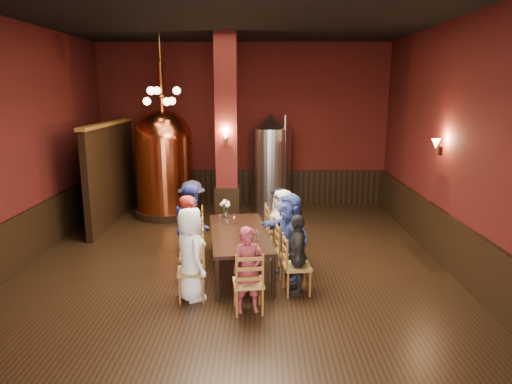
{
  "coord_description": "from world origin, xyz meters",
  "views": [
    {
      "loc": [
        0.51,
        -7.82,
        3.25
      ],
      "look_at": [
        0.41,
        0.2,
        1.44
      ],
      "focal_mm": 32.0,
      "sensor_mm": 36.0,
      "label": 1
    }
  ],
  "objects_px": {
    "person_2": "(192,226)",
    "copper_kettle": "(164,162)",
    "dining_table": "(239,235)",
    "person_0": "(191,254)",
    "rose_vase": "(225,206)",
    "steel_vessel": "(271,164)",
    "person_1": "(191,239)"
  },
  "relations": [
    {
      "from": "dining_table",
      "to": "steel_vessel",
      "type": "distance_m",
      "value": 4.38
    },
    {
      "from": "person_0",
      "to": "dining_table",
      "type": "bearing_deg",
      "value": -59.6
    },
    {
      "from": "dining_table",
      "to": "copper_kettle",
      "type": "distance_m",
      "value": 4.41
    },
    {
      "from": "person_1",
      "to": "copper_kettle",
      "type": "relative_size",
      "value": 0.39
    },
    {
      "from": "dining_table",
      "to": "person_0",
      "type": "bearing_deg",
      "value": -130.36
    },
    {
      "from": "person_1",
      "to": "copper_kettle",
      "type": "xyz_separation_m",
      "value": [
        -1.32,
        4.24,
        0.66
      ]
    },
    {
      "from": "dining_table",
      "to": "steel_vessel",
      "type": "height_order",
      "value": "steel_vessel"
    },
    {
      "from": "person_2",
      "to": "copper_kettle",
      "type": "height_order",
      "value": "copper_kettle"
    },
    {
      "from": "dining_table",
      "to": "person_2",
      "type": "bearing_deg",
      "value": 158.78
    },
    {
      "from": "steel_vessel",
      "to": "rose_vase",
      "type": "relative_size",
      "value": 7.35
    },
    {
      "from": "rose_vase",
      "to": "person_2",
      "type": "bearing_deg",
      "value": -126.81
    },
    {
      "from": "person_0",
      "to": "person_2",
      "type": "distance_m",
      "value": 1.33
    },
    {
      "from": "person_0",
      "to": "person_2",
      "type": "bearing_deg",
      "value": -19.24
    },
    {
      "from": "copper_kettle",
      "to": "rose_vase",
      "type": "xyz_separation_m",
      "value": [
        1.79,
        -2.83,
        -0.44
      ]
    },
    {
      "from": "dining_table",
      "to": "copper_kettle",
      "type": "relative_size",
      "value": 0.64
    },
    {
      "from": "person_1",
      "to": "steel_vessel",
      "type": "height_order",
      "value": "steel_vessel"
    },
    {
      "from": "person_1",
      "to": "copper_kettle",
      "type": "bearing_deg",
      "value": 23.94
    },
    {
      "from": "copper_kettle",
      "to": "rose_vase",
      "type": "bearing_deg",
      "value": -57.73
    },
    {
      "from": "dining_table",
      "to": "person_2",
      "type": "distance_m",
      "value": 0.92
    },
    {
      "from": "dining_table",
      "to": "rose_vase",
      "type": "distance_m",
      "value": 1.06
    },
    {
      "from": "person_2",
      "to": "copper_kettle",
      "type": "bearing_deg",
      "value": -7.97
    },
    {
      "from": "person_1",
      "to": "steel_vessel",
      "type": "distance_m",
      "value": 4.97
    },
    {
      "from": "dining_table",
      "to": "steel_vessel",
      "type": "bearing_deg",
      "value": 73.76
    },
    {
      "from": "person_0",
      "to": "rose_vase",
      "type": "relative_size",
      "value": 4.18
    },
    {
      "from": "dining_table",
      "to": "person_1",
      "type": "relative_size",
      "value": 1.65
    },
    {
      "from": "person_1",
      "to": "steel_vessel",
      "type": "xyz_separation_m",
      "value": [
        1.44,
        4.72,
        0.55
      ]
    },
    {
      "from": "steel_vessel",
      "to": "rose_vase",
      "type": "distance_m",
      "value": 3.47
    },
    {
      "from": "dining_table",
      "to": "person_0",
      "type": "xyz_separation_m",
      "value": [
        -0.71,
        -1.11,
        0.05
      ]
    },
    {
      "from": "steel_vessel",
      "to": "person_0",
      "type": "bearing_deg",
      "value": -104.07
    },
    {
      "from": "rose_vase",
      "to": "copper_kettle",
      "type": "bearing_deg",
      "value": 122.27
    },
    {
      "from": "person_0",
      "to": "steel_vessel",
      "type": "distance_m",
      "value": 5.58
    },
    {
      "from": "dining_table",
      "to": "person_1",
      "type": "xyz_separation_m",
      "value": [
        -0.8,
        -0.44,
        0.07
      ]
    }
  ]
}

